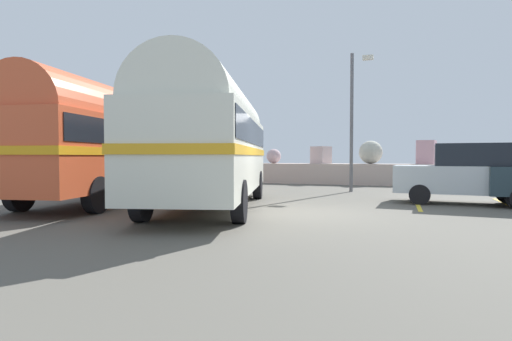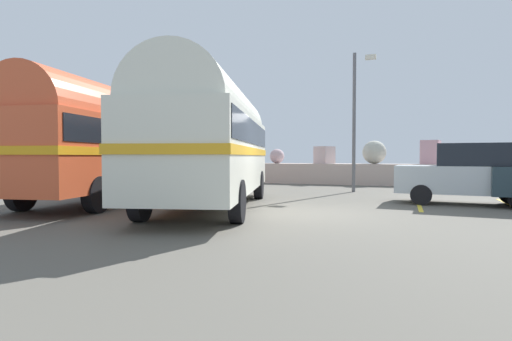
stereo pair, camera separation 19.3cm
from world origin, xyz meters
name	(u,v)px [view 1 (the left image)]	position (x,y,z in m)	size (l,w,h in m)	color
ground	(303,214)	(0.00, 0.00, 0.01)	(32.00, 26.00, 0.02)	#59564E
breakwater	(353,171)	(0.09, 11.82, 0.73)	(31.36, 2.19, 2.32)	#BAA79C
vintage_coach	(212,137)	(-2.72, 0.27, 2.05)	(4.49, 8.91, 3.70)	black
second_coach	(108,139)	(-6.56, 0.60, 2.05)	(3.87, 8.87, 3.70)	black
parked_car_nearest	(467,173)	(4.33, 3.67, 0.97)	(4.20, 1.97, 1.86)	black
lamp_post	(354,114)	(0.58, 7.06, 3.27)	(0.89, 0.71, 5.74)	#5B5B60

